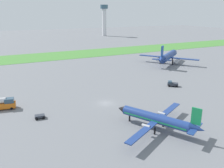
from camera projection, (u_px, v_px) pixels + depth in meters
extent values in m
plane|color=slate|center=(106.00, 103.00, 68.15)|extent=(600.00, 600.00, 0.00)
cube|color=#478438|center=(48.00, 56.00, 138.38)|extent=(360.00, 28.00, 0.08)
cylinder|color=navy|center=(168.00, 56.00, 118.50)|extent=(20.08, 16.23, 3.44)
cone|color=black|center=(174.00, 52.00, 129.13)|extent=(4.52, 4.57, 3.37)
cone|color=navy|center=(161.00, 60.00, 107.22)|extent=(5.36, 5.10, 3.09)
cube|color=#19479E|center=(168.00, 57.00, 118.58)|extent=(19.12, 15.53, 0.48)
cube|color=navy|center=(154.00, 56.00, 121.41)|extent=(10.74, 13.32, 0.34)
cube|color=navy|center=(183.00, 59.00, 114.89)|extent=(10.74, 13.32, 0.34)
cylinder|color=#B7BABF|center=(159.00, 59.00, 120.60)|extent=(4.14, 3.76, 1.89)
cylinder|color=#B7BABF|center=(177.00, 61.00, 116.43)|extent=(4.14, 3.76, 1.89)
cube|color=#19479E|center=(162.00, 51.00, 106.62)|extent=(2.50, 2.01, 5.00)
cube|color=navy|center=(157.00, 59.00, 108.73)|extent=(4.12, 4.63, 0.28)
cube|color=navy|center=(166.00, 60.00, 106.82)|extent=(4.12, 4.63, 0.28)
cylinder|color=black|center=(172.00, 58.00, 127.31)|extent=(0.62, 0.62, 2.19)
cylinder|color=black|center=(162.00, 62.00, 119.19)|extent=(0.62, 0.62, 2.19)
cylinder|color=black|center=(173.00, 63.00, 116.83)|extent=(0.62, 0.62, 2.19)
cylinder|color=navy|center=(155.00, 118.00, 52.54)|extent=(9.45, 15.13, 2.22)
cone|color=black|center=(122.00, 109.00, 57.51)|extent=(2.96, 2.98, 2.17)
cone|color=navy|center=(197.00, 129.00, 47.25)|extent=(3.22, 3.68, 2.00)
cube|color=#198C4C|center=(155.00, 119.00, 52.59)|extent=(9.07, 14.37, 0.31)
cube|color=navy|center=(144.00, 131.00, 47.69)|extent=(11.49, 7.10, 0.22)
cube|color=navy|center=(168.00, 111.00, 57.12)|extent=(11.49, 7.10, 0.22)
cylinder|color=#B7BABF|center=(146.00, 126.00, 49.74)|extent=(1.46, 1.90, 0.71)
cylinder|color=#B7BABF|center=(162.00, 114.00, 55.77)|extent=(1.46, 1.90, 0.71)
cube|color=#198C4C|center=(196.00, 116.00, 46.72)|extent=(1.17, 1.89, 3.55)
cube|color=navy|center=(193.00, 131.00, 46.31)|extent=(3.36, 2.63, 0.18)
cube|color=navy|center=(197.00, 125.00, 48.71)|extent=(3.36, 2.63, 0.18)
cylinder|color=black|center=(130.00, 118.00, 56.82)|extent=(0.40, 0.40, 1.55)
cylinder|color=black|center=(155.00, 131.00, 50.78)|extent=(0.40, 0.40, 1.55)
cylinder|color=black|center=(163.00, 123.00, 54.18)|extent=(0.40, 0.40, 1.55)
cube|color=#2D333D|center=(173.00, 84.00, 83.30)|extent=(3.97, 3.57, 0.90)
cube|color=#334C60|center=(170.00, 82.00, 83.23)|extent=(1.94, 1.99, 0.70)
cylinder|color=black|center=(169.00, 86.00, 82.79)|extent=(0.71, 0.61, 0.70)
cylinder|color=black|center=(169.00, 84.00, 84.49)|extent=(0.71, 0.61, 0.70)
cylinder|color=black|center=(176.00, 86.00, 82.38)|extent=(0.71, 0.61, 0.70)
cylinder|color=black|center=(176.00, 85.00, 84.07)|extent=(0.71, 0.61, 0.70)
cube|color=#2D333D|center=(40.00, 116.00, 58.34)|extent=(2.54, 1.74, 0.55)
cylinder|color=black|center=(37.00, 119.00, 57.47)|extent=(0.72, 0.32, 0.70)
cylinder|color=black|center=(36.00, 116.00, 58.81)|extent=(0.72, 0.32, 0.70)
cylinder|color=black|center=(44.00, 118.00, 58.02)|extent=(0.72, 0.32, 0.70)
cylinder|color=black|center=(43.00, 115.00, 59.37)|extent=(0.72, 0.32, 0.70)
cube|color=orange|center=(3.00, 106.00, 63.76)|extent=(6.81, 3.44, 1.40)
cube|color=#334C60|center=(9.00, 100.00, 63.87)|extent=(2.64, 2.38, 1.20)
cylinder|color=black|center=(12.00, 105.00, 65.69)|extent=(0.73, 0.36, 0.70)
cylinder|color=black|center=(12.00, 109.00, 63.49)|extent=(0.73, 0.36, 0.70)
cylinder|color=silver|center=(104.00, 23.00, 249.70)|extent=(4.40, 4.40, 28.05)
cylinder|color=#38566B|center=(104.00, 7.00, 244.94)|extent=(8.00, 8.00, 4.00)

